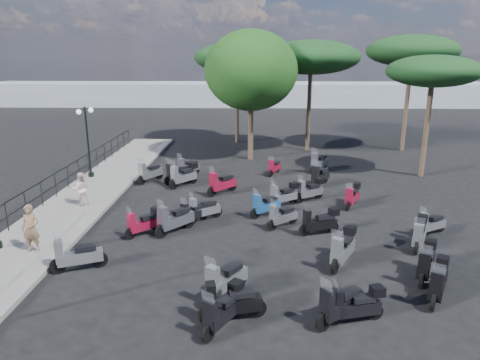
{
  "coord_description": "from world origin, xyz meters",
  "views": [
    {
      "loc": [
        1.17,
        -15.16,
        6.35
      ],
      "look_at": [
        0.73,
        2.78,
        1.2
      ],
      "focal_mm": 32.0,
      "sensor_mm": 36.0,
      "label": 1
    }
  ],
  "objects_px": {
    "lamp_post_2": "(87,137)",
    "scooter_7": "(223,310)",
    "scooter_15": "(282,217)",
    "scooter_23": "(319,163)",
    "scooter_2": "(144,223)",
    "scooter_8": "(193,214)",
    "scooter_13": "(225,281)",
    "scooter_25": "(438,282)",
    "scooter_1": "(77,256)",
    "scooter_27": "(419,234)",
    "scooter_18": "(356,306)",
    "scooter_30": "(310,190)",
    "scooter_19": "(341,305)",
    "scooter_28": "(352,196)",
    "pine_1": "(412,51)",
    "pedestrian_far": "(81,189)",
    "broadleaf_tree": "(251,71)",
    "scooter_20": "(343,249)",
    "scooter_29": "(320,176)",
    "pine_3": "(433,72)",
    "scooter_16": "(222,184)",
    "scooter_22": "(284,195)",
    "pine_2": "(237,58)",
    "scooter_10": "(184,176)",
    "scooter_26": "(431,224)",
    "scooter_31": "(426,263)",
    "pine_0": "(311,57)",
    "scooter_14": "(320,222)",
    "scooter_3": "(175,220)",
    "scooter_6": "(231,303)",
    "scooter_17": "(274,168)",
    "woman": "(31,229)",
    "scooter_11": "(188,168)",
    "scooter_5": "(150,173)",
    "scooter_4": "(179,174)",
    "scooter_21": "(265,206)"
  },
  "relations": [
    {
      "from": "pedestrian_far",
      "to": "broadleaf_tree",
      "type": "xyz_separation_m",
      "value": [
        7.32,
        9.62,
        4.69
      ]
    },
    {
      "from": "scooter_10",
      "to": "scooter_26",
      "type": "height_order",
      "value": "scooter_10"
    },
    {
      "from": "scooter_15",
      "to": "lamp_post_2",
      "type": "bearing_deg",
      "value": 15.91
    },
    {
      "from": "scooter_14",
      "to": "scooter_8",
      "type": "bearing_deg",
      "value": 61.77
    },
    {
      "from": "woman",
      "to": "pine_0",
      "type": "distance_m",
      "value": 21.08
    },
    {
      "from": "scooter_4",
      "to": "pine_3",
      "type": "distance_m",
      "value": 14.29
    },
    {
      "from": "scooter_16",
      "to": "scooter_22",
      "type": "relative_size",
      "value": 1.03
    },
    {
      "from": "scooter_15",
      "to": "scooter_23",
      "type": "distance_m",
      "value": 8.91
    },
    {
      "from": "scooter_17",
      "to": "pine_3",
      "type": "height_order",
      "value": "pine_3"
    },
    {
      "from": "scooter_16",
      "to": "woman",
      "type": "bearing_deg",
      "value": 93.51
    },
    {
      "from": "scooter_17",
      "to": "scooter_25",
      "type": "bearing_deg",
      "value": 131.38
    },
    {
      "from": "scooter_1",
      "to": "scooter_5",
      "type": "relative_size",
      "value": 1.03
    },
    {
      "from": "scooter_6",
      "to": "scooter_26",
      "type": "relative_size",
      "value": 1.27
    },
    {
      "from": "pine_2",
      "to": "scooter_3",
      "type": "bearing_deg",
      "value": -95.6
    },
    {
      "from": "scooter_18",
      "to": "scooter_30",
      "type": "xyz_separation_m",
      "value": [
        0.12,
        9.43,
        0.03
      ]
    },
    {
      "from": "scooter_6",
      "to": "scooter_14",
      "type": "distance_m",
      "value": 6.29
    },
    {
      "from": "scooter_7",
      "to": "scooter_23",
      "type": "distance_m",
      "value": 15.68
    },
    {
      "from": "scooter_1",
      "to": "scooter_3",
      "type": "bearing_deg",
      "value": -62.28
    },
    {
      "from": "scooter_7",
      "to": "scooter_8",
      "type": "xyz_separation_m",
      "value": [
        -1.61,
        6.73,
        -0.06
      ]
    },
    {
      "from": "scooter_2",
      "to": "scooter_16",
      "type": "height_order",
      "value": "scooter_16"
    },
    {
      "from": "pedestrian_far",
      "to": "scooter_15",
      "type": "distance_m",
      "value": 8.81
    },
    {
      "from": "scooter_2",
      "to": "scooter_17",
      "type": "distance_m",
      "value": 10.11
    },
    {
      "from": "woman",
      "to": "scooter_16",
      "type": "xyz_separation_m",
      "value": [
        5.8,
        6.83,
        -0.45
      ]
    },
    {
      "from": "scooter_14",
      "to": "lamp_post_2",
      "type": "bearing_deg",
      "value": 39.35
    },
    {
      "from": "scooter_2",
      "to": "pine_2",
      "type": "bearing_deg",
      "value": -54.51
    },
    {
      "from": "scooter_31",
      "to": "pine_1",
      "type": "relative_size",
      "value": 0.2
    },
    {
      "from": "scooter_8",
      "to": "pine_1",
      "type": "bearing_deg",
      "value": -95.4
    },
    {
      "from": "scooter_17",
      "to": "woman",
      "type": "bearing_deg",
      "value": 75.89
    },
    {
      "from": "scooter_4",
      "to": "broadleaf_tree",
      "type": "bearing_deg",
      "value": -73.22
    },
    {
      "from": "scooter_29",
      "to": "pine_3",
      "type": "distance_m",
      "value": 8.12
    },
    {
      "from": "scooter_23",
      "to": "lamp_post_2",
      "type": "bearing_deg",
      "value": 45.54
    },
    {
      "from": "scooter_14",
      "to": "scooter_22",
      "type": "distance_m",
      "value": 3.35
    },
    {
      "from": "scooter_19",
      "to": "scooter_27",
      "type": "relative_size",
      "value": 0.94
    },
    {
      "from": "broadleaf_tree",
      "to": "scooter_22",
      "type": "bearing_deg",
      "value": -80.77
    },
    {
      "from": "scooter_1",
      "to": "scooter_27",
      "type": "bearing_deg",
      "value": -102.74
    },
    {
      "from": "scooter_10",
      "to": "pine_2",
      "type": "xyz_separation_m",
      "value": [
        2.34,
        11.89,
        5.77
      ]
    },
    {
      "from": "scooter_19",
      "to": "scooter_28",
      "type": "height_order",
      "value": "scooter_19"
    },
    {
      "from": "scooter_29",
      "to": "pine_1",
      "type": "height_order",
      "value": "pine_1"
    },
    {
      "from": "scooter_2",
      "to": "scooter_7",
      "type": "xyz_separation_m",
      "value": [
        3.29,
        -5.62,
        0.02
      ]
    },
    {
      "from": "scooter_13",
      "to": "scooter_25",
      "type": "xyz_separation_m",
      "value": [
        5.76,
        0.06,
        -0.0
      ]
    },
    {
      "from": "scooter_20",
      "to": "scooter_30",
      "type": "xyz_separation_m",
      "value": [
        -0.19,
        6.35,
        -0.05
      ]
    },
    {
      "from": "scooter_19",
      "to": "scooter_21",
      "type": "height_order",
      "value": "scooter_19"
    },
    {
      "from": "scooter_22",
      "to": "pine_0",
      "type": "height_order",
      "value": "pine_0"
    },
    {
      "from": "scooter_31",
      "to": "pine_0",
      "type": "distance_m",
      "value": 19.24
    },
    {
      "from": "scooter_15",
      "to": "scooter_25",
      "type": "bearing_deg",
      "value": 176.81
    },
    {
      "from": "scooter_11",
      "to": "scooter_19",
      "type": "distance_m",
      "value": 14.64
    },
    {
      "from": "lamp_post_2",
      "to": "scooter_3",
      "type": "bearing_deg",
      "value": -28.24
    },
    {
      "from": "scooter_8",
      "to": "scooter_17",
      "type": "relative_size",
      "value": 0.94
    },
    {
      "from": "lamp_post_2",
      "to": "scooter_7",
      "type": "height_order",
      "value": "lamp_post_2"
    },
    {
      "from": "scooter_4",
      "to": "scooter_25",
      "type": "xyz_separation_m",
      "value": [
        8.82,
        -10.96,
        0.0
      ]
    }
  ]
}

